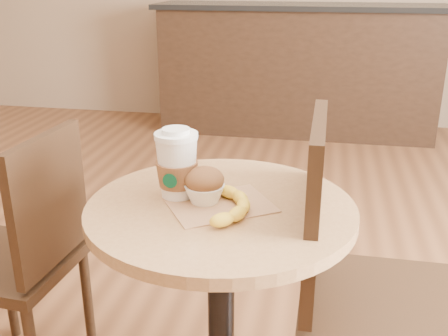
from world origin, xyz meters
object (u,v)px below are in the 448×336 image
Objects in this scene: chair_left at (25,253)px; coffee_cup at (177,167)px; chair_right at (357,285)px; muffin at (204,185)px; cafe_table at (221,286)px; banana at (224,204)px.

coffee_cup is (0.53, -0.11, 0.36)m from chair_left.
chair_right is 0.47m from muffin.
cafe_table is 0.25m from banana.
chair_right reaches higher than muffin.
banana is (0.13, -0.06, -0.06)m from coffee_cup.
coffee_cup is at bearing 162.00° from muffin.
cafe_table is at bearing 99.30° from chair_right.
cafe_table is 0.35m from chair_right.
coffee_cup is (-0.46, -0.03, 0.30)m from chair_right.
chair_right is at bearing 1.84° from banana.
chair_left reaches higher than banana.
chair_left is 0.99m from chair_right.
chair_right reaches higher than cafe_table.
coffee_cup reaches higher than banana.
muffin reaches higher than banana.
muffin is 0.07m from banana.
coffee_cup is 0.09m from muffin.
coffee_cup is (-0.12, 0.03, 0.31)m from cafe_table.
chair_right reaches higher than banana.
cafe_table is 0.88× the size of chair_left.
chair_right is (0.35, 0.05, 0.01)m from cafe_table.
chair_right is (0.99, -0.08, 0.06)m from chair_left.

